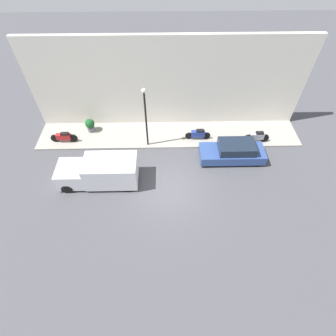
% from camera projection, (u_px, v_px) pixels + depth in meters
% --- Properties ---
extents(ground_plane, '(60.00, 60.00, 0.00)m').
position_uv_depth(ground_plane, '(171.00, 190.00, 15.93)').
color(ground_plane, '#47474C').
extents(sidewalk, '(2.74, 18.65, 0.12)m').
position_uv_depth(sidewalk, '(169.00, 135.00, 19.12)').
color(sidewalk, gray).
rests_on(sidewalk, ground_plane).
extents(building_facade, '(0.30, 18.65, 6.53)m').
position_uv_depth(building_facade, '(168.00, 84.00, 17.70)').
color(building_facade, silver).
rests_on(building_facade, ground_plane).
extents(parked_car, '(1.61, 4.21, 1.40)m').
position_uv_depth(parked_car, '(233.00, 152.00, 17.13)').
color(parked_car, '#2D4784').
rests_on(parked_car, ground_plane).
extents(delivery_van, '(1.81, 4.77, 1.81)m').
position_uv_depth(delivery_van, '(99.00, 172.00, 15.67)').
color(delivery_van, silver).
rests_on(delivery_van, ground_plane).
extents(scooter_silver, '(0.30, 1.76, 0.84)m').
position_uv_depth(scooter_silver, '(257.00, 137.00, 18.25)').
color(scooter_silver, '#B7B7BF').
rests_on(scooter_silver, sidewalk).
extents(motorcycle_blue, '(0.30, 1.78, 0.80)m').
position_uv_depth(motorcycle_blue, '(198.00, 134.00, 18.45)').
color(motorcycle_blue, navy).
rests_on(motorcycle_blue, sidewalk).
extents(motorcycle_red, '(0.30, 1.85, 0.79)m').
position_uv_depth(motorcycle_red, '(64.00, 137.00, 18.24)').
color(motorcycle_red, '#B21E1E').
rests_on(motorcycle_red, sidewalk).
extents(streetlamp, '(0.29, 0.29, 4.44)m').
position_uv_depth(streetlamp, '(145.00, 113.00, 16.33)').
color(streetlamp, black).
rests_on(streetlamp, sidewalk).
extents(potted_plant, '(0.67, 0.67, 1.00)m').
position_uv_depth(potted_plant, '(90.00, 125.00, 18.93)').
color(potted_plant, slate).
rests_on(potted_plant, sidewalk).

